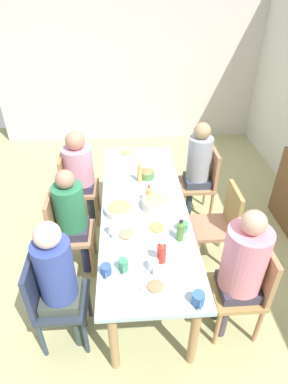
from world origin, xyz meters
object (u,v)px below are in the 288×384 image
at_px(plate_3, 157,228).
at_px(chair_0, 74,184).
at_px(chair_1, 221,222).
at_px(bowl_2, 157,203).
at_px(cup_3, 123,265).
at_px(plate_1, 127,235).
at_px(cup_1, 153,265).
at_px(chair_2, 65,229).
at_px(cup_0, 198,299).
at_px(plate_0, 155,287).
at_px(dining_table, 144,212).
at_px(cup_5, 106,270).
at_px(person_0, 80,169).
at_px(plate_2, 127,153).
at_px(bowl_1, 147,174).
at_px(bottle_1, 140,172).
at_px(bowl_0, 120,209).
at_px(person_3, 59,277).
at_px(bottle_0, 162,252).
at_px(bottle_2, 149,195).
at_px(chair_5, 247,285).
at_px(person_2, 72,214).
at_px(person_4, 198,164).
at_px(cup_4, 112,229).
at_px(chair_4, 203,180).
at_px(person_5, 242,265).
at_px(bottle_3, 180,231).
at_px(chair_3, 51,297).

bearing_deg(plate_3, chair_0, -142.99).
height_order(chair_1, bowl_2, chair_1).
relative_size(bowl_2, cup_3, 2.56).
bearing_deg(plate_1, cup_1, 27.13).
xyz_separation_m(chair_2, cup_0, (1.11, 1.06, 0.30)).
bearing_deg(plate_0, dining_table, -179.27).
bearing_deg(plate_1, cup_5, -22.31).
relative_size(person_0, plate_2, 4.73).
bearing_deg(chair_0, cup_1, 26.51).
xyz_separation_m(plate_3, cup_3, (0.43, -0.30, 0.04)).
xyz_separation_m(bowl_1, bottle_1, (0.07, -0.08, 0.06)).
xyz_separation_m(bowl_0, bottle_1, (-0.52, 0.21, 0.07)).
bearing_deg(person_3, bottle_0, 95.55).
bearing_deg(plate_1, bottle_2, 154.60).
bearing_deg(bowl_2, person_3, -47.17).
relative_size(chair_5, plate_0, 4.16).
bearing_deg(chair_0, plate_3, 37.01).
xyz_separation_m(person_2, person_4, (-0.80, 1.38, 0.04)).
distance_m(person_4, bowl_2, 1.02).
bearing_deg(cup_1, dining_table, -179.03).
height_order(chair_0, person_3, person_3).
height_order(cup_0, bottle_1, bottle_1).
xyz_separation_m(chair_5, plate_1, (-0.37, -0.96, 0.27)).
distance_m(chair_0, bowl_2, 1.27).
distance_m(chair_2, cup_3, 1.02).
height_order(bowl_2, cup_3, bowl_2).
bearing_deg(person_4, bowl_0, -45.79).
distance_m(person_4, cup_4, 1.54).
xyz_separation_m(chair_4, bowl_2, (0.84, -0.66, 0.31)).
distance_m(chair_1, bottle_0, 1.06).
height_order(person_5, bowl_0, person_5).
bearing_deg(bottle_2, cup_1, -2.45).
distance_m(chair_2, cup_1, 1.16).
height_order(cup_5, bottle_3, bottle_3).
height_order(person_5, bottle_0, person_5).
bearing_deg(bowl_2, chair_3, -50.22).
height_order(chair_5, bottle_1, bottle_1).
distance_m(person_3, cup_0, 1.02).
height_order(cup_4, bottle_3, bottle_3).
height_order(person_4, cup_4, person_4).
xyz_separation_m(person_4, cup_3, (1.58, -0.90, 0.08)).
relative_size(person_3, chair_4, 1.38).
bearing_deg(plate_1, chair_3, -58.64).
xyz_separation_m(person_3, cup_0, (0.32, 0.97, 0.08)).
bearing_deg(chair_3, bottle_2, 135.43).
xyz_separation_m(bowl_0, bowl_1, (-0.59, 0.30, 0.01)).
height_order(chair_0, bottle_1, bottle_1).
xyz_separation_m(person_4, bowl_1, (0.30, -0.62, 0.08)).
bearing_deg(chair_2, bottle_0, 50.13).
bearing_deg(chair_2, bowl_0, 79.79).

